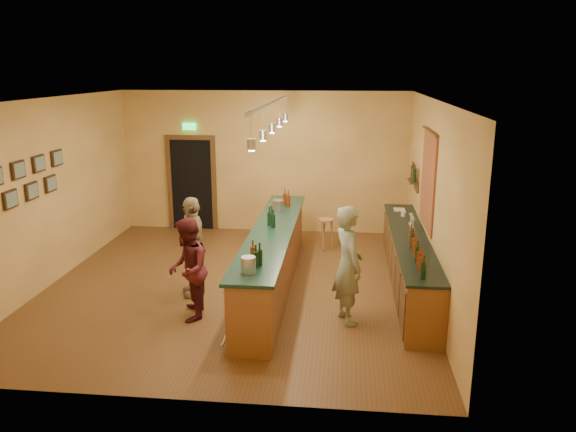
# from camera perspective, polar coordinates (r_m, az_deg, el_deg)

# --- Properties ---
(floor) EXTENTS (7.00, 7.00, 0.00)m
(floor) POSITION_cam_1_polar(r_m,az_deg,el_deg) (9.92, -5.26, -7.05)
(floor) COLOR brown
(floor) RESTS_ON ground
(ceiling) EXTENTS (6.50, 7.00, 0.02)m
(ceiling) POSITION_cam_1_polar(r_m,az_deg,el_deg) (9.23, -5.74, 11.73)
(ceiling) COLOR silver
(ceiling) RESTS_ON wall_back
(wall_back) EXTENTS (6.50, 0.02, 3.20)m
(wall_back) POSITION_cam_1_polar(r_m,az_deg,el_deg) (12.83, -2.43, 5.47)
(wall_back) COLOR #B48943
(wall_back) RESTS_ON floor
(wall_front) EXTENTS (6.50, 0.02, 3.20)m
(wall_front) POSITION_cam_1_polar(r_m,az_deg,el_deg) (6.19, -11.84, -5.23)
(wall_front) COLOR #B48943
(wall_front) RESTS_ON floor
(wall_left) EXTENTS (0.02, 7.00, 3.20)m
(wall_left) POSITION_cam_1_polar(r_m,az_deg,el_deg) (10.57, -23.04, 2.25)
(wall_left) COLOR #B48943
(wall_left) RESTS_ON floor
(wall_right) EXTENTS (0.02, 7.00, 3.20)m
(wall_right) POSITION_cam_1_polar(r_m,az_deg,el_deg) (9.37, 14.40, 1.49)
(wall_right) COLOR #B48943
(wall_right) RESTS_ON floor
(doorway) EXTENTS (1.15, 0.09, 2.48)m
(doorway) POSITION_cam_1_polar(r_m,az_deg,el_deg) (13.24, -9.73, 3.48)
(doorway) COLOR black
(doorway) RESTS_ON wall_back
(tapestry) EXTENTS (0.03, 1.40, 1.60)m
(tapestry) POSITION_cam_1_polar(r_m,az_deg,el_deg) (9.70, 14.05, 3.47)
(tapestry) COLOR maroon
(tapestry) RESTS_ON wall_right
(bottle_shelf) EXTENTS (0.17, 0.55, 0.54)m
(bottle_shelf) POSITION_cam_1_polar(r_m,az_deg,el_deg) (11.19, 12.66, 4.07)
(bottle_shelf) COLOR #472615
(bottle_shelf) RESTS_ON wall_right
(picture_grid) EXTENTS (0.06, 2.20, 0.70)m
(picture_grid) POSITION_cam_1_polar(r_m,az_deg,el_deg) (9.85, -25.10, 3.26)
(picture_grid) COLOR #382111
(picture_grid) RESTS_ON wall_left
(back_counter) EXTENTS (0.60, 4.55, 1.27)m
(back_counter) POSITION_cam_1_polar(r_m,az_deg,el_deg) (9.81, 12.21, -4.56)
(back_counter) COLOR brown
(back_counter) RESTS_ON floor
(tasting_bar) EXTENTS (0.73, 5.10, 1.38)m
(tasting_bar) POSITION_cam_1_polar(r_m,az_deg,el_deg) (9.61, -1.56, -3.87)
(tasting_bar) COLOR brown
(tasting_bar) RESTS_ON floor
(pendant_track) EXTENTS (0.11, 4.60, 0.50)m
(pendant_track) POSITION_cam_1_polar(r_m,az_deg,el_deg) (9.13, -1.65, 10.40)
(pendant_track) COLOR silver
(pendant_track) RESTS_ON ceiling
(bartender) EXTENTS (0.64, 0.76, 1.78)m
(bartender) POSITION_cam_1_polar(r_m,az_deg,el_deg) (8.30, 6.11, -4.96)
(bartender) COLOR gray
(bartender) RESTS_ON floor
(customer_a) EXTENTS (0.73, 0.86, 1.56)m
(customer_a) POSITION_cam_1_polar(r_m,az_deg,el_deg) (8.52, -10.14, -5.35)
(customer_a) COLOR #59191E
(customer_a) RESTS_ON floor
(customer_b) EXTENTS (0.73, 1.07, 1.68)m
(customer_b) POSITION_cam_1_polar(r_m,az_deg,el_deg) (9.37, -9.61, -3.07)
(customer_b) COLOR #997A51
(customer_b) RESTS_ON floor
(bar_stool) EXTENTS (0.32, 0.32, 0.65)m
(bar_stool) POSITION_cam_1_polar(r_m,az_deg,el_deg) (11.67, 3.90, -1.00)
(bar_stool) COLOR #B0754F
(bar_stool) RESTS_ON floor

